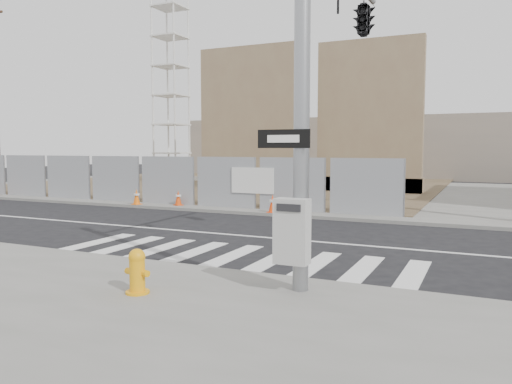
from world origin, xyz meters
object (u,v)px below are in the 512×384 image
at_px(signal_pole, 347,37).
at_px(traffic_cone_b, 137,197).
at_px(traffic_cone_d, 273,204).
at_px(traffic_cone_c, 178,198).
at_px(fire_hydrant, 137,271).
at_px(crane_tower, 170,53).

relative_size(signal_pole, traffic_cone_b, 10.72).
distance_m(traffic_cone_b, traffic_cone_d, 6.18).
height_order(traffic_cone_c, traffic_cone_d, traffic_cone_d).
xyz_separation_m(fire_hydrant, traffic_cone_b, (-8.18, 10.31, -0.04)).
relative_size(crane_tower, traffic_cone_d, 27.51).
bearing_deg(traffic_cone_d, traffic_cone_c, 173.87).
bearing_deg(crane_tower, traffic_cone_c, -54.61).
bearing_deg(traffic_cone_b, fire_hydrant, -51.58).
distance_m(signal_pole, traffic_cone_d, 8.77).
height_order(crane_tower, traffic_cone_b, crane_tower).
height_order(crane_tower, traffic_cone_d, crane_tower).
height_order(signal_pole, traffic_cone_d, signal_pole).
height_order(crane_tower, fire_hydrant, crane_tower).
distance_m(signal_pole, traffic_cone_c, 11.88).
distance_m(fire_hydrant, traffic_cone_c, 12.55).
relative_size(signal_pole, traffic_cone_d, 10.61).
xyz_separation_m(signal_pole, traffic_cone_d, (-4.33, 6.27, -4.34)).
xyz_separation_m(signal_pole, crane_tower, (-17.49, 19.05, 4.24)).
distance_m(signal_pole, traffic_cone_b, 12.98).
bearing_deg(traffic_cone_d, signal_pole, -55.33).
relative_size(fire_hydrant, traffic_cone_c, 1.17).
xyz_separation_m(crane_tower, traffic_cone_d, (13.16, -12.78, -8.58)).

